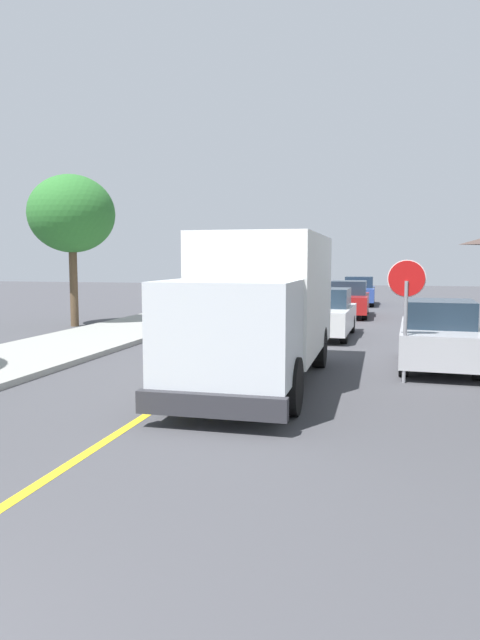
{
  "coord_description": "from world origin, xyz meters",
  "views": [
    {
      "loc": [
        3.94,
        -1.84,
        2.64
      ],
      "look_at": [
        0.99,
        9.66,
        1.4
      ],
      "focal_mm": 32.23,
      "sensor_mm": 36.0,
      "label": 1
    }
  ],
  "objects_px": {
    "parked_car_mid": "(349,300)",
    "parked_van_across": "(439,336)",
    "box_truck": "(262,301)",
    "parked_car_far": "(359,291)",
    "stop_sign": "(406,297)",
    "street_tree_down_block": "(72,214)",
    "parked_car_near": "(325,314)"
  },
  "relations": [
    {
      "from": "street_tree_down_block",
      "to": "stop_sign",
      "type": "bearing_deg",
      "value": -31.86
    },
    {
      "from": "parked_van_across",
      "to": "stop_sign",
      "type": "xyz_separation_m",
      "value": [
        -0.86,
        -2.07,
        1.06
      ]
    },
    {
      "from": "parked_car_near",
      "to": "parked_car_mid",
      "type": "bearing_deg",
      "value": 87.63
    },
    {
      "from": "parked_car_mid",
      "to": "parked_car_far",
      "type": "bearing_deg",
      "value": 89.01
    },
    {
      "from": "parked_car_far",
      "to": "stop_sign",
      "type": "distance_m",
      "value": 21.98
    },
    {
      "from": "street_tree_down_block",
      "to": "parked_car_near",
      "type": "bearing_deg",
      "value": -3.94
    },
    {
      "from": "parked_car_mid",
      "to": "parked_van_across",
      "type": "bearing_deg",
      "value": -76.46
    },
    {
      "from": "stop_sign",
      "to": "street_tree_down_block",
      "type": "distance_m",
      "value": 14.92
    },
    {
      "from": "parked_car_near",
      "to": "parked_car_mid",
      "type": "height_order",
      "value": "same"
    },
    {
      "from": "parked_van_across",
      "to": "stop_sign",
      "type": "distance_m",
      "value": 2.48
    },
    {
      "from": "parked_car_mid",
      "to": "parked_van_across",
      "type": "relative_size",
      "value": 0.99
    },
    {
      "from": "parked_car_far",
      "to": "stop_sign",
      "type": "xyz_separation_m",
      "value": [
        2.01,
        -21.87,
        1.06
      ]
    },
    {
      "from": "box_truck",
      "to": "parked_car_far",
      "type": "bearing_deg",
      "value": 87.45
    },
    {
      "from": "box_truck",
      "to": "stop_sign",
      "type": "relative_size",
      "value": 2.72
    },
    {
      "from": "parked_car_far",
      "to": "box_truck",
      "type": "bearing_deg",
      "value": -92.55
    },
    {
      "from": "parked_car_far",
      "to": "parked_van_across",
      "type": "relative_size",
      "value": 0.99
    },
    {
      "from": "parked_car_mid",
      "to": "parked_car_far",
      "type": "height_order",
      "value": "same"
    },
    {
      "from": "parked_car_near",
      "to": "street_tree_down_block",
      "type": "xyz_separation_m",
      "value": [
        -10.03,
        0.69,
        3.63
      ]
    },
    {
      "from": "parked_car_mid",
      "to": "parked_car_near",
      "type": "bearing_deg",
      "value": -92.37
    },
    {
      "from": "box_truck",
      "to": "parked_van_across",
      "type": "relative_size",
      "value": 1.61
    },
    {
      "from": "parked_car_mid",
      "to": "stop_sign",
      "type": "bearing_deg",
      "value": -81.63
    },
    {
      "from": "parked_car_near",
      "to": "stop_sign",
      "type": "xyz_separation_m",
      "value": [
        2.45,
        -7.07,
        1.06
      ]
    },
    {
      "from": "parked_car_far",
      "to": "street_tree_down_block",
      "type": "distance_m",
      "value": 17.94
    },
    {
      "from": "parked_car_mid",
      "to": "stop_sign",
      "type": "relative_size",
      "value": 1.67
    },
    {
      "from": "parked_van_across",
      "to": "parked_car_far",
      "type": "bearing_deg",
      "value": 98.26
    },
    {
      "from": "parked_car_far",
      "to": "street_tree_down_block",
      "type": "relative_size",
      "value": 0.74
    },
    {
      "from": "parked_car_near",
      "to": "parked_van_across",
      "type": "bearing_deg",
      "value": -56.5
    },
    {
      "from": "parked_car_near",
      "to": "parked_van_across",
      "type": "relative_size",
      "value": 0.99
    },
    {
      "from": "box_truck",
      "to": "parked_car_near",
      "type": "bearing_deg",
      "value": 85.79
    },
    {
      "from": "parked_car_far",
      "to": "street_tree_down_block",
      "type": "height_order",
      "value": "street_tree_down_block"
    },
    {
      "from": "stop_sign",
      "to": "street_tree_down_block",
      "type": "xyz_separation_m",
      "value": [
        -12.48,
        7.76,
        2.57
      ]
    },
    {
      "from": "stop_sign",
      "to": "parked_car_mid",
      "type": "bearing_deg",
      "value": 98.37
    }
  ]
}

